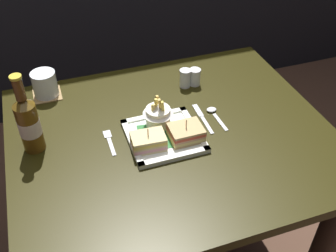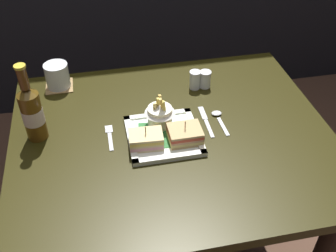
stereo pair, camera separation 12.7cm
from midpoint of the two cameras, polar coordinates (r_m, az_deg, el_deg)
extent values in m
cube|color=black|center=(1.31, 3.40, -1.79)|extent=(1.04, 0.87, 0.03)
cylinder|color=black|center=(1.81, -13.56, -5.14)|extent=(0.09, 0.09, 0.71)
cylinder|color=black|center=(1.93, 13.02, -1.46)|extent=(0.09, 0.09, 0.71)
cube|color=white|center=(1.29, 2.17, -1.57)|extent=(0.23, 0.23, 0.01)
cube|color=#2D6D34|center=(1.28, 2.18, -1.37)|extent=(0.18, 0.15, 0.00)
cube|color=white|center=(1.21, 3.33, -4.51)|extent=(0.23, 0.02, 0.01)
cube|color=white|center=(1.36, 1.16, 1.55)|extent=(0.23, 0.02, 0.01)
cube|color=white|center=(1.26, -2.46, -1.93)|extent=(0.02, 0.23, 0.01)
cube|color=white|center=(1.30, 6.68, -0.68)|extent=(0.02, 0.23, 0.01)
cube|color=#D3B780|center=(1.24, -0.22, -2.70)|extent=(0.11, 0.08, 0.01)
cube|color=#E19E9D|center=(1.24, -0.22, -2.37)|extent=(0.11, 0.08, 0.01)
cube|color=#D4B77D|center=(1.23, -0.22, -2.05)|extent=(0.11, 0.08, 0.01)
cube|color=#E0C251|center=(1.22, -0.22, -1.72)|extent=(0.11, 0.08, 0.01)
cube|color=#DABF80|center=(1.22, -0.23, -1.39)|extent=(0.11, 0.08, 0.01)
cylinder|color=tan|center=(1.22, -0.22, -1.55)|extent=(0.00, 0.00, 0.07)
cube|color=tan|center=(1.27, 5.27, -1.92)|extent=(0.10, 0.08, 0.01)
cube|color=#F1D479|center=(1.26, 5.29, -1.61)|extent=(0.10, 0.08, 0.01)
cube|color=tan|center=(1.26, 5.32, -1.30)|extent=(0.10, 0.08, 0.01)
cube|color=#C34731|center=(1.25, 5.34, -0.98)|extent=(0.10, 0.08, 0.01)
cube|color=tan|center=(1.24, 5.37, -0.66)|extent=(0.10, 0.08, 0.01)
cylinder|color=tan|center=(1.25, 5.36, -0.77)|extent=(0.00, 0.00, 0.07)
cylinder|color=white|center=(1.30, 1.62, 1.29)|extent=(0.08, 0.08, 0.07)
cone|color=silver|center=(1.28, 1.64, 2.34)|extent=(0.10, 0.10, 0.03)
cube|color=#EBCC71|center=(1.28, 1.03, 2.17)|extent=(0.01, 0.01, 0.05)
cube|color=#D9C456|center=(1.27, 2.32, 2.30)|extent=(0.02, 0.02, 0.07)
cube|color=#DCC257|center=(1.28, 1.35, 2.64)|extent=(0.01, 0.01, 0.07)
cube|color=#DABC57|center=(1.28, 0.93, 2.11)|extent=(0.01, 0.02, 0.05)
cube|color=#EFC865|center=(1.27, 2.02, 2.70)|extent=(0.03, 0.03, 0.08)
cube|color=#DCB355|center=(1.29, 1.45, 3.07)|extent=(0.02, 0.01, 0.07)
cylinder|color=#5F3C10|center=(1.29, -16.03, 1.23)|extent=(0.07, 0.07, 0.16)
cone|color=#543C12|center=(1.24, -16.80, 4.62)|extent=(0.07, 0.07, 0.02)
cylinder|color=#542F14|center=(1.21, -17.21, 6.41)|extent=(0.03, 0.03, 0.07)
cylinder|color=gold|center=(1.19, -17.56, 7.97)|extent=(0.03, 0.03, 0.01)
cylinder|color=beige|center=(1.29, -16.06, 1.35)|extent=(0.07, 0.07, 0.05)
cube|color=olive|center=(1.56, -12.98, 5.47)|extent=(0.10, 0.10, 0.00)
cylinder|color=silver|center=(1.53, -13.24, 6.94)|extent=(0.09, 0.09, 0.09)
cylinder|color=silver|center=(1.55, -13.07, 5.96)|extent=(0.08, 0.08, 0.03)
cube|color=silver|center=(1.28, -5.41, -2.28)|extent=(0.01, 0.09, 0.00)
cube|color=silver|center=(1.32, -5.73, -0.56)|extent=(0.02, 0.04, 0.00)
cube|color=silver|center=(1.34, 8.56, -0.38)|extent=(0.01, 0.09, 0.00)
cube|color=silver|center=(1.40, 7.58, 1.74)|extent=(0.02, 0.07, 0.00)
cube|color=silver|center=(1.35, 10.50, -0.11)|extent=(0.02, 0.10, 0.00)
ellipsoid|color=silver|center=(1.39, 9.53, 1.70)|extent=(0.03, 0.03, 0.01)
cylinder|color=silver|center=(1.50, 6.28, 6.30)|extent=(0.04, 0.04, 0.06)
cylinder|color=white|center=(1.51, 6.25, 5.92)|extent=(0.04, 0.04, 0.03)
cylinder|color=silver|center=(1.48, 6.38, 7.44)|extent=(0.04, 0.04, 0.01)
cylinder|color=silver|center=(1.52, 7.71, 6.37)|extent=(0.04, 0.04, 0.06)
cylinder|color=#382A1C|center=(1.52, 7.67, 6.02)|extent=(0.04, 0.04, 0.03)
cylinder|color=silver|center=(1.50, 7.82, 7.42)|extent=(0.04, 0.04, 0.01)
camera|label=1|loc=(0.06, -87.14, 2.38)|focal=42.78mm
camera|label=2|loc=(0.06, 92.86, -2.38)|focal=42.78mm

